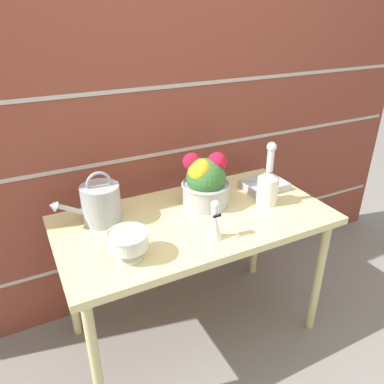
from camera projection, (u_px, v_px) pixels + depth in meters
ground_plane at (195, 329)px, 2.14m from camera, size 12.00×12.00×0.00m
brick_wall at (155, 120)px, 2.02m from camera, size 3.60×0.08×2.20m
patio_table at (195, 230)px, 1.84m from camera, size 1.32×0.68×0.74m
watering_can at (100, 203)px, 1.73m from camera, size 0.32×0.18×0.26m
crystal_pedestal_bowl at (128, 241)px, 1.48m from camera, size 0.17×0.17×0.12m
flower_planter at (205, 182)px, 1.86m from camera, size 0.25×0.25×0.28m
glass_decanter at (268, 184)px, 1.89m from camera, size 0.11×0.11×0.33m
figurine_vase at (215, 223)px, 1.61m from camera, size 0.07×0.07×0.19m
wire_tray at (264, 187)px, 2.08m from camera, size 0.23×0.18×0.04m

